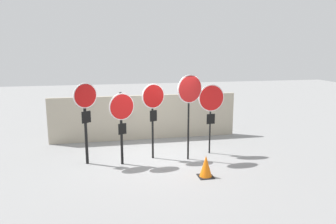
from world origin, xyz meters
name	(u,v)px	position (x,y,z in m)	size (l,w,h in m)	color
ground_plane	(155,159)	(0.00, 0.00, 0.00)	(40.00, 40.00, 0.00)	gray
fence_back	(145,117)	(0.00, 2.23, 0.81)	(6.77, 0.12, 1.62)	#A89E89
stop_sign_0	(85,109)	(-1.97, -0.04, 1.63)	(0.63, 0.38, 2.37)	black
stop_sign_1	(122,114)	(-0.98, -0.29, 1.48)	(0.71, 0.32, 2.10)	black
stop_sign_2	(153,104)	(-0.03, 0.05, 1.68)	(0.70, 0.28, 2.29)	black
stop_sign_3	(190,95)	(0.99, -0.26, 1.97)	(0.79, 0.31, 2.56)	black
stop_sign_4	(211,102)	(1.80, 0.15, 1.65)	(0.84, 0.14, 2.21)	black
traffic_cone_0	(206,166)	(1.08, -1.63, 0.29)	(0.39, 0.39, 0.58)	black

